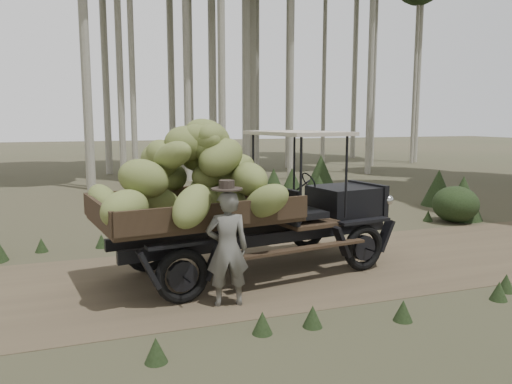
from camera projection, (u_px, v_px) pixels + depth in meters
ground at (276, 271)px, 9.15m from camera, size 120.00×120.00×0.00m
dirt_track at (276, 271)px, 9.15m from camera, size 70.00×4.00×0.01m
banana_truck at (222, 183)px, 8.56m from camera, size 5.81×3.15×2.88m
farmer at (227, 247)px, 7.34m from camera, size 0.68×0.52×1.88m
undergrowth at (386, 235)px, 9.62m from camera, size 24.43×22.63×1.34m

